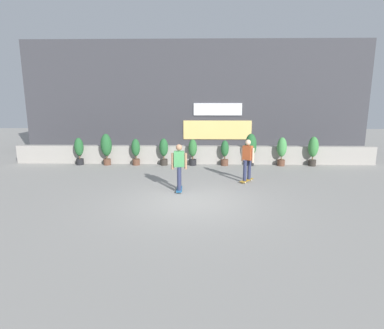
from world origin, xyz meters
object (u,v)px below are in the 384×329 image
Objects in this scene: potted_plant_6 at (251,147)px; potted_plant_3 at (164,150)px; potted_plant_7 at (282,150)px; skater_by_wall_right at (179,165)px; potted_plant_0 at (79,150)px; potted_plant_2 at (136,150)px; potted_plant_1 at (106,147)px; potted_plant_8 at (313,149)px; skater_foreground at (247,159)px; potted_plant_4 at (193,151)px; potted_plant_5 at (225,152)px.

potted_plant_3 is at bearing 180.00° from potted_plant_6.
skater_by_wall_right is at bearing -136.96° from potted_plant_7.
potted_plant_0 is 2.82m from potted_plant_2.
potted_plant_1 is 7.09m from potted_plant_6.
potted_plant_8 is at bearing -0.00° from potted_plant_0.
skater_foreground is at bearing -25.40° from potted_plant_1.
potted_plant_2 is 2.81m from potted_plant_4.
potted_plant_7 is at bearing -0.00° from potted_plant_0.
potted_plant_0 is at bearing 180.00° from potted_plant_6.
potted_plant_5 is 0.79× the size of potted_plant_6.
potted_plant_1 reaches higher than potted_plant_7.
skater_foreground reaches higher than potted_plant_4.
potted_plant_1 is 7.18m from skater_foreground.
skater_foreground reaches higher than potted_plant_3.
potted_plant_4 is 0.82× the size of potted_plant_6.
potted_plant_8 is 0.85× the size of skater_by_wall_right.
potted_plant_2 reaches higher than potted_plant_4.
potted_plant_3 reaches higher than potted_plant_5.
potted_plant_8 is at bearing 35.26° from skater_by_wall_right.
potted_plant_6 is at bearing 0.00° from potted_plant_4.
potted_plant_7 is (5.76, -0.00, 0.05)m from potted_plant_3.
potted_plant_2 is 4.38m from potted_plant_5.
potted_plant_1 reaches higher than potted_plant_4.
potted_plant_6 is 0.93× the size of skater_foreground.
potted_plant_8 reaches higher than potted_plant_5.
potted_plant_0 is 6.85m from skater_by_wall_right.
potted_plant_3 is 1.42m from potted_plant_4.
skater_by_wall_right is at bearing -61.20° from potted_plant_2.
skater_foreground is (-2.11, -3.08, 0.14)m from potted_plant_7.
potted_plant_6 is 1.10× the size of potted_plant_8.
potted_plant_5 is 4.83m from skater_by_wall_right.
potted_plant_0 is 1.09× the size of potted_plant_5.
potted_plant_1 is at bearing 154.60° from skater_foreground.
potted_plant_8 is (1.51, 0.00, 0.03)m from potted_plant_7.
potted_plant_7 is 3.74m from skater_foreground.
potted_plant_0 is at bearing 180.00° from potted_plant_3.
skater_foreground reaches higher than potted_plant_1.
potted_plant_6 is (7.09, 0.00, 0.02)m from potted_plant_1.
potted_plant_8 is (7.28, -0.00, 0.08)m from potted_plant_3.
potted_plant_1 reaches higher than potted_plant_3.
potted_plant_4 is at bearing -0.00° from potted_plant_2.
potted_plant_4 is at bearing -0.00° from potted_plant_0.
potted_plant_5 is 0.73× the size of skater_foreground.
potted_plant_8 is at bearing -0.00° from potted_plant_2.
potted_plant_0 is at bearing -180.00° from potted_plant_5.
potted_plant_4 is 3.81m from skater_foreground.
potted_plant_6 reaches higher than potted_plant_4.
potted_plant_3 is 0.93× the size of potted_plant_8.
skater_foreground is at bearing -124.43° from potted_plant_7.
potted_plant_2 is at bearing 180.00° from potted_plant_6.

